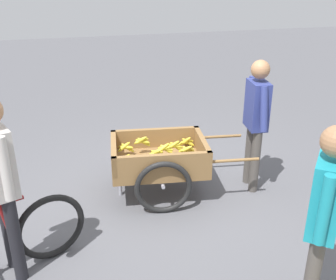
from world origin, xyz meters
TOP-DOWN VIEW (x-y plane):
  - ground_plane at (0.00, 0.00)m, footprint 24.00×24.00m
  - fruit_cart at (0.12, -0.23)m, footprint 1.73×1.01m
  - vendor_person at (-1.01, -0.09)m, footprint 0.24×0.57m
  - cyclist_person at (1.69, 0.78)m, footprint 0.31×0.54m
  - bystander_person at (-0.57, 1.89)m, footprint 0.37×0.44m

SIDE VIEW (x-z plane):
  - ground_plane at x=0.00m, z-range 0.00..0.00m
  - fruit_cart at x=0.12m, z-range 0.08..0.79m
  - vendor_person at x=-1.01m, z-range 0.16..1.75m
  - bystander_person at x=-0.57m, z-range 0.16..1.78m
  - cyclist_person at x=1.69m, z-range 0.17..1.83m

